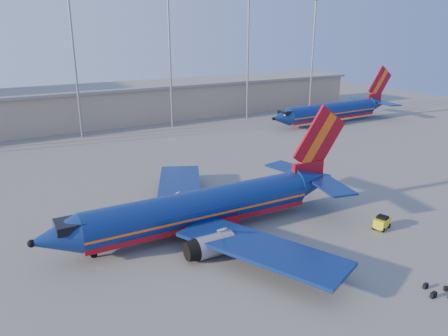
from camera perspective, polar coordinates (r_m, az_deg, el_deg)
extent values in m
plane|color=slate|center=(53.93, -1.89, -5.56)|extent=(220.00, 220.00, 0.00)
cube|color=gray|center=(108.41, -11.81, 8.27)|extent=(120.00, 15.00, 8.00)
cube|color=slate|center=(107.82, -11.96, 10.47)|extent=(122.00, 16.00, 0.60)
cylinder|color=gray|center=(91.86, -18.85, 12.32)|extent=(0.44, 0.44, 28.00)
cylinder|color=gray|center=(97.78, -7.04, 13.41)|extent=(0.44, 0.44, 28.00)
cylinder|color=gray|center=(107.17, 3.14, 13.89)|extent=(0.44, 0.44, 28.00)
cylinder|color=gray|center=(119.19, 11.49, 13.98)|extent=(0.44, 0.44, 28.00)
cylinder|color=navy|center=(47.52, -3.06, -5.16)|extent=(25.60, 4.24, 3.94)
cube|color=maroon|center=(47.93, -3.04, -6.27)|extent=(25.59, 3.49, 1.38)
cube|color=#F85914|center=(47.63, -3.06, -5.45)|extent=(25.60, 4.28, 0.23)
cone|color=navy|center=(43.71, -21.21, -8.58)|extent=(4.52, 3.99, 3.94)
cube|color=black|center=(43.45, -19.55, -7.08)|extent=(2.59, 2.80, 0.85)
cone|color=navy|center=(55.49, 11.48, -1.64)|extent=(5.58, 4.00, 3.94)
cube|color=maroon|center=(54.50, 10.89, -0.36)|extent=(4.48, 0.64, 2.34)
cube|color=maroon|center=(54.43, 12.33, 3.61)|extent=(7.82, 0.43, 8.50)
cube|color=#F85914|center=(54.29, 12.16, 3.58)|extent=(5.20, 0.51, 6.66)
cube|color=navy|center=(57.68, 8.88, -0.12)|extent=(4.47, 7.31, 0.23)
cube|color=navy|center=(52.51, 13.71, -2.25)|extent=(4.61, 7.35, 0.23)
cube|color=navy|center=(56.42, -5.81, -2.46)|extent=(11.73, 17.22, 0.37)
cube|color=navy|center=(41.34, 4.84, -10.40)|extent=(11.42, 17.26, 0.37)
cube|color=maroon|center=(48.32, -2.47, -6.61)|extent=(6.44, 4.23, 1.06)
cylinder|color=gray|center=(52.36, -6.99, -4.98)|extent=(3.86, 2.28, 2.24)
cylinder|color=gray|center=(43.25, -1.27, -10.02)|extent=(3.86, 2.28, 2.24)
cylinder|color=gray|center=(45.16, -16.69, -10.47)|extent=(0.26, 0.26, 1.17)
cylinder|color=black|center=(45.27, -16.67, -10.75)|extent=(0.68, 0.27, 0.68)
cylinder|color=black|center=(51.42, -2.79, -6.25)|extent=(0.90, 0.60, 0.89)
cylinder|color=black|center=(46.99, 0.26, -8.67)|extent=(0.90, 0.60, 0.89)
cylinder|color=navy|center=(105.46, 13.80, 7.24)|extent=(25.50, 4.76, 3.91)
cube|color=maroon|center=(105.64, 13.76, 6.70)|extent=(25.47, 4.02, 1.37)
cube|color=#F85914|center=(105.51, 13.79, 7.10)|extent=(25.50, 4.80, 0.23)
cone|color=navy|center=(95.55, 7.43, 6.53)|extent=(4.57, 4.06, 3.91)
cube|color=black|center=(96.22, 8.10, 7.19)|extent=(2.63, 2.83, 0.85)
cone|color=navy|center=(116.79, 19.22, 7.94)|extent=(5.63, 4.09, 3.91)
cube|color=maroon|center=(115.93, 19.03, 8.61)|extent=(4.46, 0.73, 2.33)
cube|color=maroon|center=(116.59, 19.69, 10.44)|extent=(7.77, 0.60, 8.44)
cube|color=#F85914|center=(116.43, 19.62, 10.44)|extent=(5.18, 0.62, 6.62)
cube|color=navy|center=(118.65, 17.78, 8.51)|extent=(4.71, 7.33, 0.23)
cube|color=navy|center=(114.17, 20.51, 7.90)|extent=(4.31, 7.22, 0.23)
cylinder|color=black|center=(105.91, 13.71, 5.97)|extent=(0.76, 0.76, 0.95)
cube|color=yellow|center=(52.07, 19.93, -6.70)|extent=(2.34, 1.77, 0.99)
cube|color=black|center=(51.84, 19.99, -6.10)|extent=(1.28, 1.34, 0.35)
cylinder|color=black|center=(51.77, 18.97, -7.33)|extent=(0.54, 0.33, 0.51)
cylinder|color=black|center=(51.42, 20.08, -7.63)|extent=(0.54, 0.33, 0.51)
cylinder|color=black|center=(53.12, 19.66, -6.75)|extent=(0.54, 0.33, 0.51)
cylinder|color=black|center=(52.78, 20.75, -7.04)|extent=(0.54, 0.33, 0.51)
cube|color=black|center=(43.15, 27.17, -13.85)|extent=(0.65, 0.56, 0.38)
cube|color=black|center=(41.65, 25.68, -14.71)|extent=(0.61, 0.32, 0.50)
cube|color=black|center=(42.67, 24.83, -13.80)|extent=(0.50, 0.32, 0.45)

